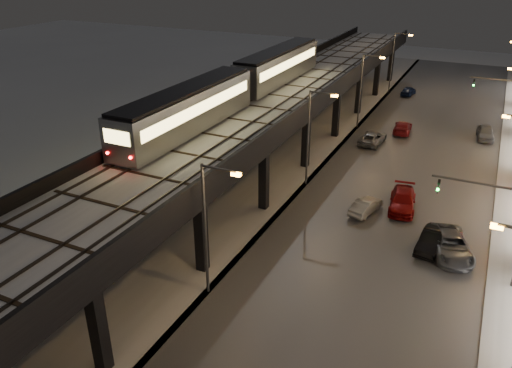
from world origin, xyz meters
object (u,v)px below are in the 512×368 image
at_px(car_onc_dark, 451,246).
at_px(car_mid_dark, 403,128).
at_px(car_mid_silver, 372,138).
at_px(car_near_white, 366,207).
at_px(car_onc_white, 402,201).
at_px(car_onc_red, 485,133).
at_px(subway_train, 240,83).
at_px(car_far_white, 408,91).
at_px(car_onc_silver, 432,241).

bearing_deg(car_onc_dark, car_mid_dark, 90.73).
bearing_deg(car_mid_dark, car_mid_silver, 60.93).
xyz_separation_m(car_near_white, car_onc_white, (2.62, 2.10, 0.12)).
height_order(car_mid_dark, car_onc_dark, car_onc_dark).
bearing_deg(car_onc_red, subway_train, -146.85).
bearing_deg(car_mid_silver, car_onc_dark, 121.62).
relative_size(subway_train, car_far_white, 9.48).
distance_m(car_onc_silver, car_onc_dark, 1.33).
bearing_deg(car_mid_dark, car_onc_dark, 103.23).
distance_m(car_mid_dark, car_onc_red, 9.28).
bearing_deg(car_onc_dark, car_mid_silver, 100.55).
relative_size(subway_train, car_near_white, 9.58).
bearing_deg(car_mid_dark, car_onc_red, -172.32).
bearing_deg(car_far_white, car_onc_dark, 110.36).
bearing_deg(car_far_white, car_mid_silver, 96.61).
height_order(subway_train, car_onc_dark, subway_train).
height_order(subway_train, car_onc_red, subway_train).
bearing_deg(car_near_white, car_mid_silver, -64.43).
xyz_separation_m(car_near_white, car_mid_silver, (-3.45, 16.49, 0.06)).
xyz_separation_m(car_onc_dark, car_onc_red, (0.88, 27.26, -0.02)).
distance_m(car_mid_silver, car_onc_red, 13.53).
relative_size(car_mid_silver, car_onc_dark, 0.89).
xyz_separation_m(car_mid_dark, car_onc_red, (9.07, 1.99, 0.07)).
bearing_deg(car_near_white, car_onc_white, -127.47).
xyz_separation_m(car_near_white, car_onc_silver, (5.79, -3.39, 0.10)).
distance_m(car_mid_silver, car_mid_dark, 5.74).
bearing_deg(car_near_white, car_mid_dark, -73.39).
distance_m(car_mid_silver, car_onc_white, 15.61).
distance_m(car_mid_silver, car_onc_silver, 21.92).
bearing_deg(car_onc_red, car_onc_white, -110.82).
bearing_deg(car_onc_red, car_mid_silver, -154.58).
bearing_deg(subway_train, car_onc_silver, -22.79).
bearing_deg(car_mid_dark, car_onc_white, 95.95).
height_order(car_near_white, car_onc_white, car_onc_white).
xyz_separation_m(car_mid_silver, car_onc_dark, (10.55, -20.04, 0.09)).
height_order(subway_train, car_onc_silver, subway_train).
xyz_separation_m(car_near_white, car_onc_dark, (7.10, -3.55, 0.15)).
height_order(car_mid_dark, car_onc_silver, car_onc_silver).
bearing_deg(car_onc_white, car_far_white, 91.89).
relative_size(subway_train, car_onc_dark, 6.54).
bearing_deg(car_onc_silver, car_mid_dark, 111.97).
relative_size(car_onc_silver, car_onc_white, 0.85).
relative_size(car_near_white, car_far_white, 0.99).
bearing_deg(car_far_white, car_onc_white, 105.80).
relative_size(car_mid_dark, car_onc_dark, 0.85).
bearing_deg(car_mid_dark, subway_train, 46.97).
bearing_deg(subway_train, car_near_white, -19.43).
xyz_separation_m(subway_train, car_onc_white, (16.88, -2.93, -7.61)).
distance_m(subway_train, car_onc_dark, 24.24).
bearing_deg(car_near_white, car_onc_silver, 163.38).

